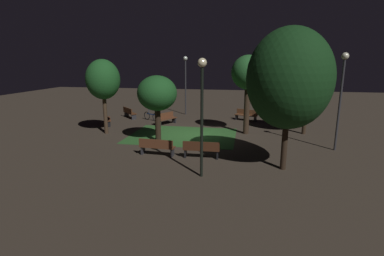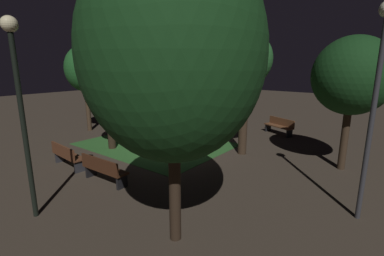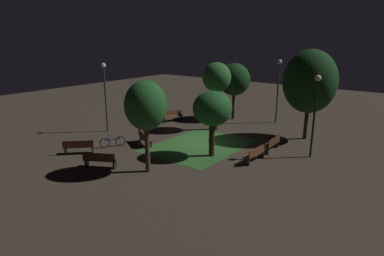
{
  "view_description": "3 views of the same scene",
  "coord_description": "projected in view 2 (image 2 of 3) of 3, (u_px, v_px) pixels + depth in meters",
  "views": [
    {
      "loc": [
        3.21,
        -18.15,
        4.74
      ],
      "look_at": [
        -0.06,
        -0.55,
        0.59
      ],
      "focal_mm": 27.52,
      "sensor_mm": 36.0,
      "label": 1
    },
    {
      "loc": [
        8.56,
        -9.33,
        3.78
      ],
      "look_at": [
        0.73,
        0.74,
        0.83
      ],
      "focal_mm": 25.81,
      "sensor_mm": 36.0,
      "label": 2
    },
    {
      "loc": [
        -17.45,
        -12.17,
        6.85
      ],
      "look_at": [
        -0.26,
        0.66,
        0.94
      ],
      "focal_mm": 31.02,
      "sensor_mm": 36.0,
      "label": 3
    }
  ],
  "objects": [
    {
      "name": "bicycle",
      "position": [
        164.0,
        116.0,
        18.73
      ],
      "size": [
        1.49,
        0.86,
        0.93
      ],
      "color": "black",
      "rests_on": "ground"
    },
    {
      "name": "tree_left_canopy",
      "position": [
        85.0,
        69.0,
        15.37
      ],
      "size": [
        2.15,
        2.15,
        4.81
      ],
      "color": "#423021",
      "rests_on": "ground"
    },
    {
      "name": "bench_path_side",
      "position": [
        168.0,
        120.0,
        16.77
      ],
      "size": [
        1.31,
        1.8,
        0.88
      ],
      "color": "brown",
      "rests_on": "ground"
    },
    {
      "name": "bench_front_left",
      "position": [
        111.0,
        114.0,
        18.63
      ],
      "size": [
        1.27,
        1.81,
        0.88
      ],
      "color": "brown",
      "rests_on": "ground"
    },
    {
      "name": "bench_by_lamp",
      "position": [
        67.0,
        155.0,
        10.28
      ],
      "size": [
        1.83,
        0.61,
        0.88
      ],
      "color": "brown",
      "rests_on": "ground"
    },
    {
      "name": "tree_lawn_side",
      "position": [
        108.0,
        86.0,
        12.09
      ],
      "size": [
        2.28,
        2.28,
        3.9
      ],
      "color": "#2D2116",
      "rests_on": "ground"
    },
    {
      "name": "tree_back_right",
      "position": [
        246.0,
        62.0,
        11.11
      ],
      "size": [
        2.12,
        2.12,
        5.07
      ],
      "color": "#38281C",
      "rests_on": "ground"
    },
    {
      "name": "ground_plane",
      "position": [
        170.0,
        146.0,
        13.15
      ],
      "size": [
        60.0,
        60.0,
        0.0
      ],
      "primitive_type": "plane",
      "color": "#3D3328"
    },
    {
      "name": "lamp_post_path_center",
      "position": [
        18.0,
        88.0,
        6.33
      ],
      "size": [
        0.36,
        0.36,
        4.82
      ],
      "color": "black",
      "rests_on": "ground"
    },
    {
      "name": "grass_lawn",
      "position": [
        155.0,
        144.0,
        13.37
      ],
      "size": [
        6.71,
        5.1,
        0.01
      ],
      "primitive_type": "cube",
      "color": "#2D6028",
      "rests_on": "ground"
    },
    {
      "name": "bench_corner",
      "position": [
        280.0,
        126.0,
        15.23
      ],
      "size": [
        1.84,
        1.18,
        0.88
      ],
      "color": "brown",
      "rests_on": "ground"
    },
    {
      "name": "tree_right_canopy",
      "position": [
        173.0,
        54.0,
        5.26
      ],
      "size": [
        3.55,
        3.55,
        6.1
      ],
      "color": "#2D2116",
      "rests_on": "ground"
    },
    {
      "name": "lamp_post_near_wall",
      "position": [
        217.0,
        70.0,
        19.16
      ],
      "size": [
        0.36,
        0.36,
        5.06
      ],
      "color": "#333338",
      "rests_on": "ground"
    },
    {
      "name": "bench_near_trees",
      "position": [
        103.0,
        169.0,
        8.92
      ],
      "size": [
        1.82,
        0.54,
        0.88
      ],
      "color": "#422314",
      "rests_on": "ground"
    },
    {
      "name": "bench_back_row",
      "position": [
        149.0,
        110.0,
        20.41
      ],
      "size": [
        1.6,
        1.62,
        0.88
      ],
      "color": "#512D19",
      "rests_on": "ground"
    },
    {
      "name": "lamp_post_plaza_west",
      "position": [
        378.0,
        81.0,
        6.19
      ],
      "size": [
        0.36,
        0.36,
        5.12
      ],
      "color": "#333338",
      "rests_on": "ground"
    },
    {
      "name": "tree_near_wall",
      "position": [
        352.0,
        76.0,
        9.48
      ],
      "size": [
        2.67,
        2.67,
        4.75
      ],
      "color": "#38281C",
      "rests_on": "ground"
    }
  ]
}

